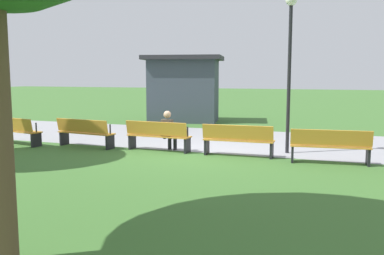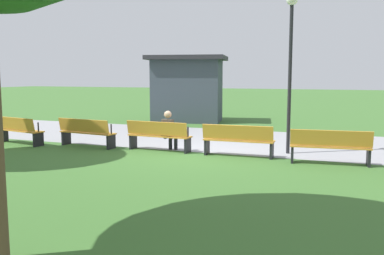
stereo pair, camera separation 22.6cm
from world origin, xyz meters
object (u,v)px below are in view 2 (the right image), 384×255
Objects in this scene: bench_2 at (86,132)px; bench_4 at (238,140)px; bench_1 at (18,130)px; bench_3 at (158,135)px; lamp_post at (291,45)px; person_seated at (169,130)px; kiosk at (187,88)px; bench_5 at (330,146)px.

bench_4 is (4.83, 0.18, 0.00)m from bench_2.
bench_3 is (4.80, 0.53, 0.00)m from bench_1.
lamp_post is (1.20, 1.02, 2.57)m from bench_4.
lamp_post reaches higher than bench_1.
bench_3 is 0.35m from person_seated.
lamp_post is 9.14m from kiosk.
bench_2 is 6.66m from lamp_post.
bench_4 is 3.02m from lamp_post.
bench_5 is at bearing 6.38° from bench_2.
bench_5 is at bearing 12.74° from bench_1.
kiosk reaches higher than bench_3.
person_seated is at bearing -83.22° from kiosk.
bench_2 is at bearing -168.77° from lamp_post.
bench_1 is at bearing -118.21° from kiosk.
bench_1 is 4.83m from bench_3.
kiosk is (0.16, 8.05, 1.14)m from bench_2.
bench_2 is 0.45× the size of lamp_post.
person_seated reaches higher than bench_3.
bench_2 is (2.39, 0.36, 0.00)m from bench_1.
lamp_post is (6.03, 1.20, 2.57)m from bench_2.
lamp_post is at bearing 17.86° from bench_3.
kiosk reaches higher than bench_4.
bench_1 and bench_4 have the same top height.
bench_3 is 0.99× the size of bench_5.
bench_1 is at bearing -165.16° from bench_2.
bench_4 is 0.99× the size of bench_5.
kiosk is (-4.67, 7.87, 1.14)m from bench_4.
kiosk is at bearing 83.77° from bench_1.
bench_3 is 2.42m from bench_4.
bench_5 is at bearing 0.01° from bench_3.
bench_4 is at bearing 8.49° from bench_2.
bench_4 is 9.22m from kiosk.
bench_1 is 1.02× the size of bench_3.
person_seated is (-2.13, 0.13, 0.16)m from bench_4.
kiosk is (2.55, 8.41, 1.14)m from bench_1.
bench_3 is at bearing 10.61° from bench_2.
bench_1 is at bearing -169.55° from lamp_post.
kiosk reaches higher than bench_1.
bench_5 is 1.65× the size of person_seated.
kiosk is at bearing 118.54° from bench_4.
lamp_post is (8.42, 1.55, 2.57)m from bench_1.
bench_5 is (4.83, -0.18, 0.00)m from bench_3.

